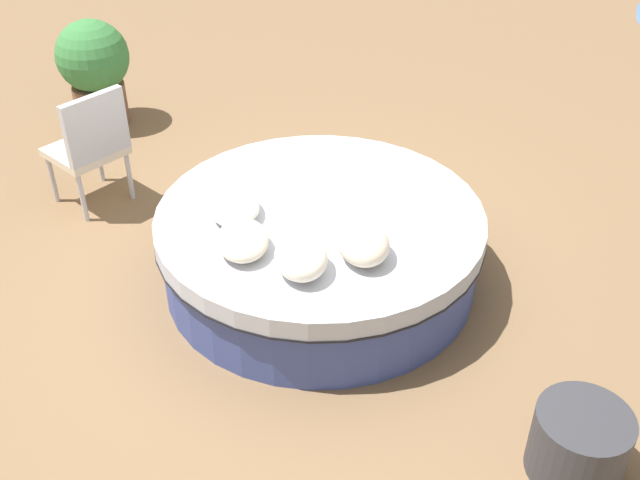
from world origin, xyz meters
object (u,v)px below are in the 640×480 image
object	(u,v)px
throw_pillow_1	(243,240)
throw_pillow_3	(363,243)
throw_pillow_0	(234,206)
planter	(95,68)
round_bed	(320,246)
throw_pillow_2	(301,257)
patio_chair	(91,142)
side_table	(579,444)

from	to	relation	value
throw_pillow_1	throw_pillow_3	world-z (taller)	throw_pillow_3
throw_pillow_0	planter	bearing A→B (deg)	-155.94
round_bed	throw_pillow_2	bearing A→B (deg)	-17.85
round_bed	planter	xyz separation A→B (m)	(-2.68, -1.74, 0.27)
throw_pillow_3	patio_chair	world-z (taller)	patio_chair
throw_pillow_0	throw_pillow_3	distance (m)	0.94
planter	throw_pillow_3	bearing A→B (deg)	31.10
throw_pillow_3	side_table	bearing A→B (deg)	35.84
planter	throw_pillow_0	bearing A→B (deg)	24.06
throw_pillow_3	throw_pillow_0	bearing A→B (deg)	-126.63
throw_pillow_0	side_table	distance (m)	2.50
throw_pillow_2	throw_pillow_3	distance (m)	0.40
round_bed	throw_pillow_2	world-z (taller)	throw_pillow_2
side_table	patio_chair	bearing A→B (deg)	-137.69
round_bed	side_table	distance (m)	2.10
throw_pillow_2	side_table	world-z (taller)	throw_pillow_2
throw_pillow_1	throw_pillow_2	world-z (taller)	throw_pillow_2
throw_pillow_0	throw_pillow_1	world-z (taller)	throw_pillow_1
throw_pillow_1	throw_pillow_2	xyz separation A→B (m)	(0.25, 0.33, 0.02)
patio_chair	planter	world-z (taller)	planter
throw_pillow_0	throw_pillow_3	bearing A→B (deg)	53.37
throw_pillow_3	planter	size ratio (longest dim) A/B	0.40
planter	side_table	size ratio (longest dim) A/B	2.02
throw_pillow_1	throw_pillow_3	distance (m)	0.74
throw_pillow_2	side_table	size ratio (longest dim) A/B	0.81
throw_pillow_0	side_table	world-z (taller)	throw_pillow_0
throw_pillow_1	throw_pillow_0	bearing A→B (deg)	-175.05
patio_chair	planter	distance (m)	1.48
throw_pillow_0	planter	distance (m)	2.89
throw_pillow_1	planter	bearing A→B (deg)	-158.21
throw_pillow_2	round_bed	bearing A→B (deg)	162.15
round_bed	throw_pillow_1	size ratio (longest dim) A/B	5.19
throw_pillow_3	side_table	world-z (taller)	throw_pillow_3
planter	round_bed	bearing A→B (deg)	33.00
patio_chair	side_table	world-z (taller)	patio_chair
throw_pillow_2	planter	world-z (taller)	planter
round_bed	side_table	size ratio (longest dim) A/B	4.43
throw_pillow_1	patio_chair	world-z (taller)	patio_chair
throw_pillow_0	throw_pillow_2	distance (m)	0.74
planter	side_table	world-z (taller)	planter
throw_pillow_2	planter	bearing A→B (deg)	-154.86
round_bed	patio_chair	distance (m)	2.03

